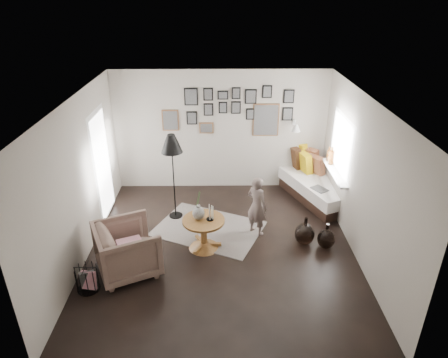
{
  "coord_description": "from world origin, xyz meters",
  "views": [
    {
      "loc": [
        -0.02,
        -5.66,
        4.13
      ],
      "look_at": [
        0.05,
        0.5,
        1.1
      ],
      "focal_mm": 32.0,
      "sensor_mm": 36.0,
      "label": 1
    }
  ],
  "objects_px": {
    "vase": "(198,211)",
    "demijohn_small": "(326,239)",
    "daybed": "(314,181)",
    "floor_lamp": "(172,147)",
    "child": "(257,206)",
    "armchair": "(128,249)",
    "pedestal_table": "(204,235)",
    "demijohn_large": "(305,234)",
    "magazine_basket": "(87,279)"
  },
  "relations": [
    {
      "from": "demijohn_small",
      "to": "vase",
      "type": "bearing_deg",
      "value": 178.72
    },
    {
      "from": "armchair",
      "to": "daybed",
      "type": "bearing_deg",
      "value": -78.87
    },
    {
      "from": "pedestal_table",
      "to": "floor_lamp",
      "type": "height_order",
      "value": "floor_lamp"
    },
    {
      "from": "pedestal_table",
      "to": "demijohn_large",
      "type": "relative_size",
      "value": 1.38
    },
    {
      "from": "floor_lamp",
      "to": "child",
      "type": "relative_size",
      "value": 1.5
    },
    {
      "from": "daybed",
      "to": "demijohn_small",
      "type": "height_order",
      "value": "daybed"
    },
    {
      "from": "pedestal_table",
      "to": "vase",
      "type": "bearing_deg",
      "value": 165.96
    },
    {
      "from": "vase",
      "to": "child",
      "type": "xyz_separation_m",
      "value": [
        1.02,
        0.42,
        -0.15
      ]
    },
    {
      "from": "armchair",
      "to": "child",
      "type": "relative_size",
      "value": 0.81
    },
    {
      "from": "vase",
      "to": "child",
      "type": "bearing_deg",
      "value": 22.44
    },
    {
      "from": "floor_lamp",
      "to": "pedestal_table",
      "type": "bearing_deg",
      "value": -60.33
    },
    {
      "from": "daybed",
      "to": "demijohn_small",
      "type": "xyz_separation_m",
      "value": [
        -0.2,
        -1.93,
        -0.14
      ]
    },
    {
      "from": "daybed",
      "to": "armchair",
      "type": "height_order",
      "value": "daybed"
    },
    {
      "from": "daybed",
      "to": "magazine_basket",
      "type": "relative_size",
      "value": 5.56
    },
    {
      "from": "pedestal_table",
      "to": "child",
      "type": "distance_m",
      "value": 1.08
    },
    {
      "from": "magazine_basket",
      "to": "demijohn_small",
      "type": "height_order",
      "value": "demijohn_small"
    },
    {
      "from": "demijohn_large",
      "to": "magazine_basket",
      "type": "bearing_deg",
      "value": -161.94
    },
    {
      "from": "armchair",
      "to": "demijohn_large",
      "type": "distance_m",
      "value": 3.01
    },
    {
      "from": "pedestal_table",
      "to": "daybed",
      "type": "xyz_separation_m",
      "value": [
        2.3,
        1.9,
        0.06
      ]
    },
    {
      "from": "vase",
      "to": "armchair",
      "type": "height_order",
      "value": "vase"
    },
    {
      "from": "daybed",
      "to": "floor_lamp",
      "type": "relative_size",
      "value": 1.3
    },
    {
      "from": "armchair",
      "to": "demijohn_large",
      "type": "relative_size",
      "value": 1.76
    },
    {
      "from": "vase",
      "to": "demijohn_small",
      "type": "relative_size",
      "value": 1.08
    },
    {
      "from": "armchair",
      "to": "vase",
      "type": "bearing_deg",
      "value": -84.43
    },
    {
      "from": "daybed",
      "to": "armchair",
      "type": "distance_m",
      "value": 4.28
    },
    {
      "from": "vase",
      "to": "armchair",
      "type": "bearing_deg",
      "value": -149.54
    },
    {
      "from": "vase",
      "to": "floor_lamp",
      "type": "relative_size",
      "value": 0.3
    },
    {
      "from": "floor_lamp",
      "to": "demijohn_small",
      "type": "distance_m",
      "value": 3.17
    },
    {
      "from": "daybed",
      "to": "floor_lamp",
      "type": "distance_m",
      "value": 3.23
    },
    {
      "from": "vase",
      "to": "demijohn_small",
      "type": "bearing_deg",
      "value": -1.28
    },
    {
      "from": "pedestal_table",
      "to": "demijohn_large",
      "type": "xyz_separation_m",
      "value": [
        1.75,
        0.09,
        -0.06
      ]
    },
    {
      "from": "pedestal_table",
      "to": "armchair",
      "type": "xyz_separation_m",
      "value": [
        -1.16,
        -0.62,
        0.16
      ]
    },
    {
      "from": "child",
      "to": "floor_lamp",
      "type": "bearing_deg",
      "value": 21.25
    },
    {
      "from": "daybed",
      "to": "magazine_basket",
      "type": "xyz_separation_m",
      "value": [
        -4.0,
        -2.94,
        -0.12
      ]
    },
    {
      "from": "child",
      "to": "magazine_basket",
      "type": "bearing_deg",
      "value": 71.85
    },
    {
      "from": "armchair",
      "to": "floor_lamp",
      "type": "distance_m",
      "value": 2.04
    },
    {
      "from": "pedestal_table",
      "to": "floor_lamp",
      "type": "bearing_deg",
      "value": 119.67
    },
    {
      "from": "magazine_basket",
      "to": "demijohn_large",
      "type": "xyz_separation_m",
      "value": [
        3.45,
        1.13,
        0.0
      ]
    },
    {
      "from": "vase",
      "to": "floor_lamp",
      "type": "xyz_separation_m",
      "value": [
        -0.51,
        1.02,
        0.75
      ]
    },
    {
      "from": "daybed",
      "to": "demijohn_large",
      "type": "relative_size",
      "value": 4.26
    },
    {
      "from": "daybed",
      "to": "child",
      "type": "xyz_separation_m",
      "value": [
        -1.36,
        -1.46,
        0.25
      ]
    },
    {
      "from": "daybed",
      "to": "armchair",
      "type": "xyz_separation_m",
      "value": [
        -3.46,
        -2.52,
        0.1
      ]
    },
    {
      "from": "armchair",
      "to": "floor_lamp",
      "type": "relative_size",
      "value": 0.54
    },
    {
      "from": "armchair",
      "to": "child",
      "type": "distance_m",
      "value": 2.35
    },
    {
      "from": "daybed",
      "to": "vase",
      "type": "bearing_deg",
      "value": -164.2
    },
    {
      "from": "demijohn_small",
      "to": "armchair",
      "type": "bearing_deg",
      "value": -169.8
    },
    {
      "from": "daybed",
      "to": "child",
      "type": "bearing_deg",
      "value": -155.53
    },
    {
      "from": "floor_lamp",
      "to": "magazine_basket",
      "type": "distance_m",
      "value": 2.67
    },
    {
      "from": "demijohn_small",
      "to": "child",
      "type": "xyz_separation_m",
      "value": [
        -1.17,
        0.47,
        0.39
      ]
    },
    {
      "from": "demijohn_large",
      "to": "demijohn_small",
      "type": "distance_m",
      "value": 0.37
    }
  ]
}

